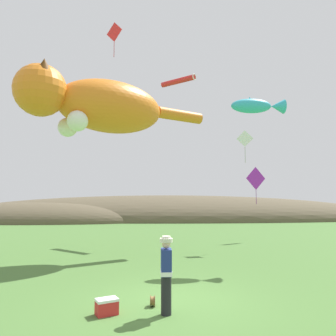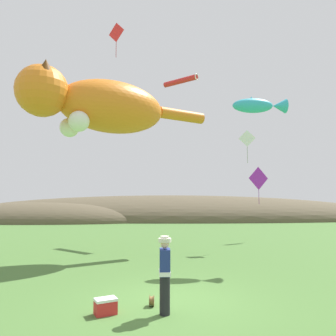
{
  "view_description": "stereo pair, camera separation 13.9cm",
  "coord_description": "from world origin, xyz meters",
  "views": [
    {
      "loc": [
        -0.18,
        -8.66,
        2.69
      ],
      "look_at": [
        0.0,
        4.0,
        3.8
      ],
      "focal_mm": 35.0,
      "sensor_mm": 36.0,
      "label": 1
    },
    {
      "loc": [
        -0.04,
        -8.66,
        2.69
      ],
      "look_at": [
        0.0,
        4.0,
        3.8
      ],
      "focal_mm": 35.0,
      "sensor_mm": 36.0,
      "label": 2
    }
  ],
  "objects": [
    {
      "name": "kite_fish_windsock",
      "position": [
        3.92,
        5.34,
        6.66
      ],
      "size": [
        2.39,
        0.77,
        0.73
      ],
      "color": "#33B2CC"
    },
    {
      "name": "kite_tube_streamer",
      "position": [
        0.83,
        12.95,
        10.54
      ],
      "size": [
        2.36,
        1.93,
        0.44
      ],
      "color": "red"
    },
    {
      "name": "kite_giant_cat",
      "position": [
        -3.18,
        5.84,
        6.81
      ],
      "size": [
        8.29,
        5.67,
        2.84
      ],
      "color": "orange"
    },
    {
      "name": "kite_diamond_violet",
      "position": [
        5.71,
        12.08,
        3.84
      ],
      "size": [
        1.37,
        0.55,
        2.37
      ],
      "color": "purple"
    },
    {
      "name": "distant_hill_ridge",
      "position": [
        -2.28,
        31.09,
        0.0
      ],
      "size": [
        56.04,
        16.05,
        5.75
      ],
      "color": "brown",
      "rests_on": "ground"
    },
    {
      "name": "festival_attendant",
      "position": [
        -0.11,
        -0.92,
        0.95
      ],
      "size": [
        0.3,
        0.43,
        1.77
      ],
      "color": "black",
      "rests_on": "ground"
    },
    {
      "name": "picnic_cooler",
      "position": [
        -1.47,
        -0.89,
        0.18
      ],
      "size": [
        0.58,
        0.52,
        0.36
      ],
      "color": "red",
      "rests_on": "ground"
    },
    {
      "name": "kite_diamond_white",
      "position": [
        4.31,
        9.08,
        5.86
      ],
      "size": [
        0.89,
        0.23,
        1.81
      ],
      "color": "white"
    },
    {
      "name": "kite_spool",
      "position": [
        -0.44,
        -0.34,
        0.13
      ],
      "size": [
        0.12,
        0.27,
        0.27
      ],
      "color": "olive",
      "rests_on": "ground"
    },
    {
      "name": "ground_plane",
      "position": [
        0.0,
        0.0,
        0.0
      ],
      "size": [
        120.0,
        120.0,
        0.0
      ],
      "primitive_type": "plane",
      "color": "#477033"
    },
    {
      "name": "kite_diamond_red",
      "position": [
        -2.97,
        9.12,
        11.96
      ],
      "size": [
        0.97,
        0.65,
        2.05
      ],
      "color": "red"
    }
  ]
}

